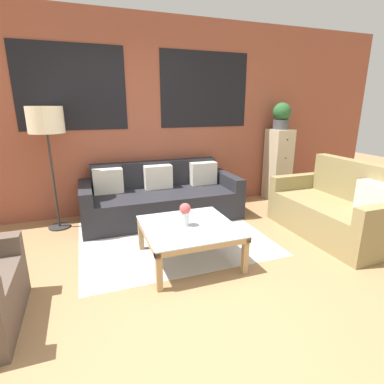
{
  "coord_description": "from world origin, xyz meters",
  "views": [
    {
      "loc": [
        -0.88,
        -2.07,
        1.58
      ],
      "look_at": [
        0.33,
        1.26,
        0.55
      ],
      "focal_mm": 28.0,
      "sensor_mm": 36.0,
      "label": 1
    }
  ],
  "objects_px": {
    "floor_lamp": "(46,124)",
    "drawer_cabinet": "(278,165)",
    "couch_dark": "(161,199)",
    "potted_plant": "(282,116)",
    "coffee_table": "(189,230)",
    "flower_vase": "(185,212)",
    "settee_vintage": "(336,211)"
  },
  "relations": [
    {
      "from": "flower_vase",
      "to": "potted_plant",
      "type": "bearing_deg",
      "value": 34.96
    },
    {
      "from": "drawer_cabinet",
      "to": "potted_plant",
      "type": "relative_size",
      "value": 2.81
    },
    {
      "from": "floor_lamp",
      "to": "potted_plant",
      "type": "xyz_separation_m",
      "value": [
        3.5,
        0.12,
        0.06
      ]
    },
    {
      "from": "potted_plant",
      "to": "flower_vase",
      "type": "relative_size",
      "value": 1.78
    },
    {
      "from": "couch_dark",
      "to": "floor_lamp",
      "type": "xyz_separation_m",
      "value": [
        -1.39,
        0.09,
        1.08
      ]
    },
    {
      "from": "settee_vintage",
      "to": "flower_vase",
      "type": "relative_size",
      "value": 6.5
    },
    {
      "from": "drawer_cabinet",
      "to": "potted_plant",
      "type": "bearing_deg",
      "value": 90.0
    },
    {
      "from": "coffee_table",
      "to": "flower_vase",
      "type": "height_order",
      "value": "flower_vase"
    },
    {
      "from": "coffee_table",
      "to": "drawer_cabinet",
      "type": "bearing_deg",
      "value": 35.6
    },
    {
      "from": "couch_dark",
      "to": "settee_vintage",
      "type": "relative_size",
      "value": 1.42
    },
    {
      "from": "floor_lamp",
      "to": "drawer_cabinet",
      "type": "distance_m",
      "value": 3.58
    },
    {
      "from": "potted_plant",
      "to": "coffee_table",
      "type": "bearing_deg",
      "value": -144.4
    },
    {
      "from": "floor_lamp",
      "to": "flower_vase",
      "type": "distance_m",
      "value": 2.09
    },
    {
      "from": "flower_vase",
      "to": "couch_dark",
      "type": "bearing_deg",
      "value": 86.54
    },
    {
      "from": "coffee_table",
      "to": "flower_vase",
      "type": "bearing_deg",
      "value": 160.19
    },
    {
      "from": "floor_lamp",
      "to": "drawer_cabinet",
      "type": "height_order",
      "value": "floor_lamp"
    },
    {
      "from": "couch_dark",
      "to": "coffee_table",
      "type": "distance_m",
      "value": 1.34
    },
    {
      "from": "potted_plant",
      "to": "floor_lamp",
      "type": "bearing_deg",
      "value": -178.06
    },
    {
      "from": "settee_vintage",
      "to": "potted_plant",
      "type": "height_order",
      "value": "potted_plant"
    },
    {
      "from": "settee_vintage",
      "to": "potted_plant",
      "type": "relative_size",
      "value": 3.65
    },
    {
      "from": "coffee_table",
      "to": "flower_vase",
      "type": "xyz_separation_m",
      "value": [
        -0.03,
        0.01,
        0.2
      ]
    },
    {
      "from": "settee_vintage",
      "to": "potted_plant",
      "type": "xyz_separation_m",
      "value": [
        0.21,
        1.54,
        1.11
      ]
    },
    {
      "from": "drawer_cabinet",
      "to": "flower_vase",
      "type": "relative_size",
      "value": 4.99
    },
    {
      "from": "coffee_table",
      "to": "floor_lamp",
      "type": "bearing_deg",
      "value": 133.33
    },
    {
      "from": "couch_dark",
      "to": "flower_vase",
      "type": "xyz_separation_m",
      "value": [
        -0.08,
        -1.32,
        0.25
      ]
    },
    {
      "from": "flower_vase",
      "to": "drawer_cabinet",
      "type": "bearing_deg",
      "value": 34.95
    },
    {
      "from": "settee_vintage",
      "to": "drawer_cabinet",
      "type": "relative_size",
      "value": 1.3
    },
    {
      "from": "couch_dark",
      "to": "coffee_table",
      "type": "relative_size",
      "value": 2.38
    },
    {
      "from": "settee_vintage",
      "to": "drawer_cabinet",
      "type": "height_order",
      "value": "drawer_cabinet"
    },
    {
      "from": "floor_lamp",
      "to": "couch_dark",
      "type": "bearing_deg",
      "value": -3.72
    },
    {
      "from": "floor_lamp",
      "to": "potted_plant",
      "type": "bearing_deg",
      "value": 1.94
    },
    {
      "from": "floor_lamp",
      "to": "flower_vase",
      "type": "height_order",
      "value": "floor_lamp"
    }
  ]
}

